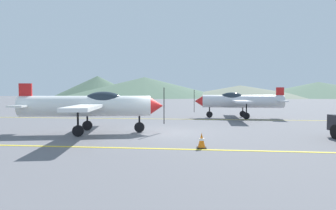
{
  "coord_description": "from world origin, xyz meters",
  "views": [
    {
      "loc": [
        1.56,
        -13.79,
        2.06
      ],
      "look_at": [
        -0.55,
        6.0,
        1.2
      ],
      "focal_mm": 28.1,
      "sensor_mm": 36.0,
      "label": 1
    }
  ],
  "objects": [
    {
      "name": "hill_right",
      "position": [
        63.79,
        128.31,
        4.03
      ],
      "size": [
        76.32,
        76.32,
        8.05
      ],
      "primitive_type": "cone",
      "color": "#4C6651",
      "rests_on": "ground_plane"
    },
    {
      "name": "apron_line_far",
      "position": [
        0.0,
        7.31,
        0.01
      ],
      "size": [
        80.0,
        0.16,
        0.01
      ],
      "primitive_type": "cube",
      "color": "yellow",
      "rests_on": "ground_plane"
    },
    {
      "name": "hill_left",
      "position": [
        -62.0,
        151.0,
        6.76
      ],
      "size": [
        55.06,
        55.06,
        13.53
      ],
      "primitive_type": "cone",
      "color": "#4C6651",
      "rests_on": "ground_plane"
    },
    {
      "name": "hill_centerleft",
      "position": [
        -26.21,
        126.54,
        5.5
      ],
      "size": [
        87.85,
        87.85,
        10.99
      ],
      "primitive_type": "cone",
      "color": "#4C6651",
      "rests_on": "ground_plane"
    },
    {
      "name": "airplane_near",
      "position": [
        -3.82,
        -0.62,
        1.45
      ],
      "size": [
        7.55,
        8.62,
        2.58
      ],
      "color": "white",
      "rests_on": "ground_plane"
    },
    {
      "name": "traffic_cone_front",
      "position": [
        1.78,
        -3.9,
        0.29
      ],
      "size": [
        0.36,
        0.36,
        0.59
      ],
      "color": "black",
      "rests_on": "ground_plane"
    },
    {
      "name": "hill_centerright",
      "position": [
        23.99,
        123.24,
        3.13
      ],
      "size": [
        72.07,
        72.07,
        6.26
      ],
      "primitive_type": "cone",
      "color": "slate",
      "rests_on": "ground_plane"
    },
    {
      "name": "ground_plane",
      "position": [
        0.0,
        0.0,
        0.0
      ],
      "size": [
        400.0,
        400.0,
        0.0
      ],
      "primitive_type": "plane",
      "color": "slate"
    },
    {
      "name": "airplane_mid",
      "position": [
        5.16,
        8.92,
        1.45
      ],
      "size": [
        7.47,
        8.61,
        2.58
      ],
      "color": "silver",
      "rests_on": "ground_plane"
    },
    {
      "name": "apron_line_near",
      "position": [
        0.0,
        -4.16,
        0.01
      ],
      "size": [
        80.0,
        0.16,
        0.01
      ],
      "primitive_type": "cube",
      "color": "yellow",
      "rests_on": "ground_plane"
    }
  ]
}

